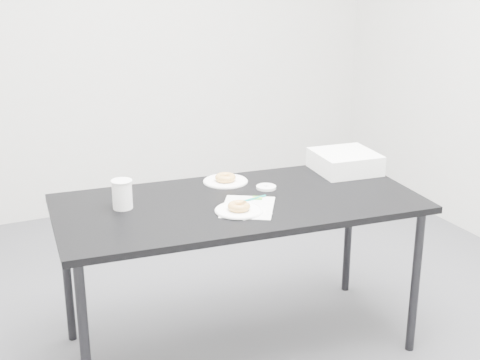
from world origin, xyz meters
name	(u,v)px	position (x,y,z in m)	size (l,w,h in m)	color
floor	(237,332)	(0.00, 0.00, 0.00)	(4.00, 4.00, 0.00)	#505055
wall_back	(118,25)	(0.00, 2.00, 1.35)	(4.00, 0.02, 2.70)	silver
table	(239,212)	(-0.04, -0.10, 0.70)	(1.72, 0.92, 0.76)	black
scorecard	(248,207)	(-0.04, -0.20, 0.76)	(0.22, 0.29, 0.00)	white
logo_patch	(257,198)	(0.05, -0.12, 0.76)	(0.05, 0.05, 0.00)	green
pen	(254,198)	(0.03, -0.13, 0.76)	(0.01, 0.01, 0.13)	#0C887C
napkin	(249,212)	(-0.06, -0.26, 0.76)	(0.15, 0.15, 0.00)	white
plate_near	(239,210)	(-0.10, -0.23, 0.76)	(0.21, 0.21, 0.01)	white
donut_near	(239,206)	(-0.10, -0.23, 0.78)	(0.10, 0.10, 0.03)	gold
plate_far	(225,181)	(0.01, 0.16, 0.76)	(0.22, 0.22, 0.01)	white
donut_far	(225,178)	(0.01, 0.16, 0.78)	(0.10, 0.10, 0.03)	gold
coffee_cup	(122,194)	(-0.55, 0.02, 0.82)	(0.09, 0.09, 0.13)	silver
cup_lid	(266,187)	(0.15, -0.01, 0.76)	(0.10, 0.10, 0.01)	white
bakery_box	(345,162)	(0.65, 0.06, 0.81)	(0.30, 0.30, 0.10)	white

